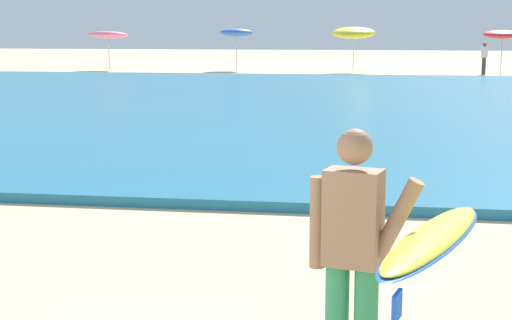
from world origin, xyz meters
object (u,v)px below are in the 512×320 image
object	(u,v)px
beach_umbrella_2	(354,33)
beachgoer_near_row_left	(484,57)
beach_umbrella_3	(502,34)
surfer_with_board	(392,246)
beach_umbrella_0	(108,35)
beach_umbrella_1	(236,33)

from	to	relation	value
beach_umbrella_2	beachgoer_near_row_left	world-z (taller)	beach_umbrella_2
beach_umbrella_3	beachgoer_near_row_left	world-z (taller)	beach_umbrella_3
beach_umbrella_2	beach_umbrella_3	distance (m)	7.43
surfer_with_board	beach_umbrella_3	bearing A→B (deg)	81.05
beachgoer_near_row_left	beach_umbrella_3	bearing A→B (deg)	-26.94
beach_umbrella_0	beach_umbrella_2	bearing A→B (deg)	-0.27
surfer_with_board	beach_umbrella_1	xyz separation A→B (m)	(-8.02, 38.48, 1.02)
surfer_with_board	beach_umbrella_3	world-z (taller)	beach_umbrella_3
surfer_with_board	beach_umbrella_1	bearing A→B (deg)	101.78
beach_umbrella_0	beachgoer_near_row_left	world-z (taller)	beach_umbrella_0
surfer_with_board	beach_umbrella_0	size ratio (longest dim) A/B	1.16
beach_umbrella_1	beachgoer_near_row_left	bearing A→B (deg)	-8.10
beach_umbrella_1	beach_umbrella_3	bearing A→B (deg)	-9.26
beach_umbrella_3	beach_umbrella_0	bearing A→B (deg)	176.36
beach_umbrella_0	beach_umbrella_2	xyz separation A→B (m)	(13.39, -0.06, 0.13)
beach_umbrella_0	beachgoer_near_row_left	bearing A→B (deg)	-2.65
beach_umbrella_1	beachgoer_near_row_left	size ratio (longest dim) A/B	1.47
surfer_with_board	beach_umbrella_2	world-z (taller)	beach_umbrella_2
beach_umbrella_0	beach_umbrella_1	xyz separation A→B (m)	(6.98, 0.92, 0.13)
beach_umbrella_0	beach_umbrella_3	xyz separation A→B (m)	(20.71, -1.32, 0.07)
surfer_with_board	beachgoer_near_row_left	bearing A→B (deg)	82.33
beach_umbrella_1	surfer_with_board	bearing A→B (deg)	-78.22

